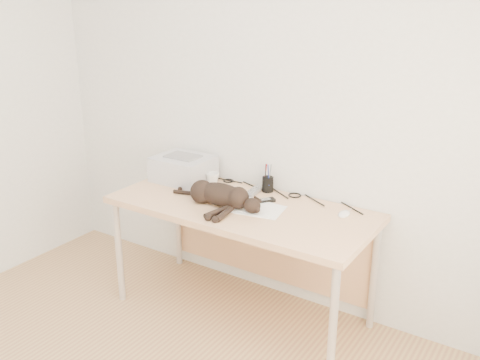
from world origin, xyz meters
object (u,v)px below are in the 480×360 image
Objects in this scene: cat at (218,195)px; mouse at (344,212)px; printer at (183,168)px; pen_cup at (268,184)px; mug at (213,179)px; desk at (248,221)px.

cat reaches higher than mouse.
cat is (0.46, -0.24, -0.02)m from printer.
cat is 0.74m from mouse.
cat is at bearing -109.26° from pen_cup.
cat is 7.21× the size of mug.
cat is at bearing -48.88° from mug.
mug is at bearing -165.66° from pen_cup.
printer is at bearing 150.95° from cat.
printer is 4.13× the size of mug.
desk is 0.60m from mouse.
printer reaches higher than cat.
desk is at bearing -171.04° from mouse.
pen_cup is 0.57m from mouse.
mug reaches higher than mouse.
cat is at bearing -27.99° from printer.
printer is at bearing -172.44° from mug.
printer is 0.60m from pen_cup.
desk is at bearing -94.50° from pen_cup.
pen_cup is (0.02, 0.20, 0.18)m from desk.
pen_cup is (0.13, 0.37, -0.01)m from cat.
printer is 3.52× the size of mouse.
mug reaches higher than desk.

